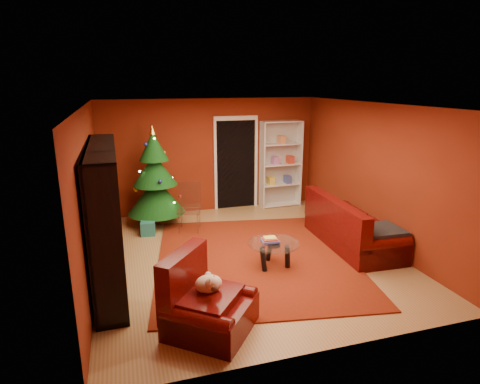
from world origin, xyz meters
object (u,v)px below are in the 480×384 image
object	(u,v)px
white_bookshelf	(281,164)
media_unit	(106,216)
dog	(208,284)
sofa	(353,222)
armchair	(211,301)
gift_box_teal	(148,228)
rug	(255,258)
coffee_table	(273,255)
christmas_tree	(155,177)
gift_box_red	(175,213)
acrylic_chair	(189,210)

from	to	relation	value
white_bookshelf	media_unit	bearing A→B (deg)	-145.50
dog	sofa	distance (m)	3.58
media_unit	armchair	xyz separation A→B (m)	(1.19, -1.71, -0.64)
gift_box_teal	sofa	world-z (taller)	sofa
rug	coffee_table	world-z (taller)	coffee_table
christmas_tree	coffee_table	bearing A→B (deg)	-58.56
white_bookshelf	sofa	size ratio (longest dim) A/B	0.98
christmas_tree	gift_box_teal	distance (m)	1.09
white_bookshelf	coffee_table	xyz separation A→B (m)	(-1.40, -3.16, -0.81)
media_unit	gift_box_red	xyz separation A→B (m)	(1.34, 2.67, -0.94)
media_unit	gift_box_teal	size ratio (longest dim) A/B	9.86
armchair	dog	world-z (taller)	armchair
gift_box_teal	acrylic_chair	distance (m)	0.88
sofa	armchair	bearing A→B (deg)	122.91
gift_box_teal	armchair	distance (m)	3.53
armchair	sofa	size ratio (longest dim) A/B	0.47
armchair	white_bookshelf	bearing A→B (deg)	7.55
white_bookshelf	coffee_table	world-z (taller)	white_bookshelf
rug	acrylic_chair	bearing A→B (deg)	117.83
gift_box_teal	coffee_table	size ratio (longest dim) A/B	0.32
rug	gift_box_red	xyz separation A→B (m)	(-1.03, 2.59, 0.09)
dog	gift_box_teal	bearing A→B (deg)	47.04
christmas_tree	dog	xyz separation A→B (m)	(0.25, -3.99, -0.44)
media_unit	coffee_table	world-z (taller)	media_unit
gift_box_teal	coffee_table	distance (m)	2.80
sofa	coffee_table	distance (m)	1.81
armchair	dog	distance (m)	0.21
media_unit	acrylic_chair	distance (m)	2.36
christmas_tree	acrylic_chair	size ratio (longest dim) A/B	2.37
media_unit	acrylic_chair	bearing A→B (deg)	47.62
christmas_tree	armchair	xyz separation A→B (m)	(0.26, -4.06, -0.64)
rug	sofa	size ratio (longest dim) A/B	1.78
media_unit	coffee_table	distance (m)	2.70
christmas_tree	sofa	xyz separation A→B (m)	(3.37, -2.23, -0.57)
rug	dog	xyz separation A→B (m)	(-1.19, -1.73, 0.58)
gift_box_red	armchair	distance (m)	4.40
media_unit	white_bookshelf	bearing A→B (deg)	34.79
christmas_tree	gift_box_teal	xyz separation A→B (m)	(-0.24, -0.58, -0.90)
christmas_tree	acrylic_chair	xyz separation A→B (m)	(0.59, -0.64, -0.58)
christmas_tree	rug	bearing A→B (deg)	-57.46
armchair	coffee_table	bearing A→B (deg)	-5.46
white_bookshelf	armchair	distance (m)	5.37
rug	sofa	bearing A→B (deg)	1.00
christmas_tree	white_bookshelf	world-z (taller)	christmas_tree
coffee_table	dog	bearing A→B (deg)	-135.93
christmas_tree	sofa	world-z (taller)	christmas_tree
christmas_tree	white_bookshelf	xyz separation A→B (m)	(3.03, 0.49, -0.00)
media_unit	dog	xyz separation A→B (m)	(1.18, -1.64, -0.45)
christmas_tree	white_bookshelf	distance (m)	3.07
gift_box_teal	white_bookshelf	world-z (taller)	white_bookshelf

